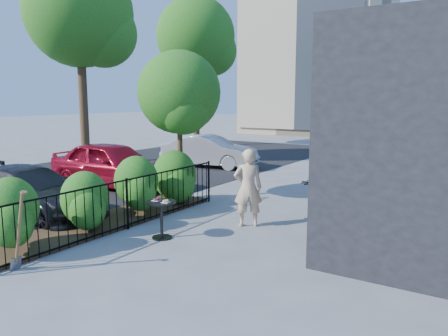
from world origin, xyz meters
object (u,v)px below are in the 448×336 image
Objects in this scene: patio_tree at (180,97)px; street_tree_far at (196,41)px; street_tree_near at (79,20)px; woman at (248,188)px; car_darkgrey at (28,192)px; shovel at (18,235)px; cafe_table at (161,213)px; car_silver at (209,151)px; car_red at (112,164)px.

street_tree_far reaches higher than patio_tree.
street_tree_near is 4.90× the size of woman.
woman is 5.16m from car_darkgrey.
car_darkgrey is (-2.95, 2.10, -0.02)m from shovel.
patio_tree is 4.96× the size of cafe_table.
patio_tree is 0.48× the size of street_tree_far.
car_silver is at bearing -0.15° from car_darkgrey.
car_red is at bearing -31.94° from street_tree_near.
patio_tree is 5.86m from shovel.
street_tree_far is 13.06m from car_red.
cafe_table is at bearing 73.33° from shovel.
shovel is 3.62m from car_darkgrey.
patio_tree is at bearing -96.87° from car_red.
cafe_table is at bearing -56.07° from street_tree_far.
street_tree_near is at bearing 36.63° from car_darkgrey.
car_silver is at bearing -84.30° from woman.
patio_tree is 0.94× the size of car_red.
cafe_table is at bearing -58.46° from patio_tree.
woman is at bearing -106.36° from car_red.
shovel is at bearing -62.33° from street_tree_far.
street_tree_near is 7.55m from car_silver.
car_silver is (-4.42, 8.03, 0.12)m from cafe_table.
car_red reaches higher than car_darkgrey.
car_red reaches higher than car_silver.
street_tree_near is at bearing -90.00° from street_tree_far.
shovel is 0.34× the size of car_darkgrey.
street_tree_near is at bearing 55.52° from car_red.
woman is 4.55m from shovel.
car_darkgrey is at bearing -121.13° from patio_tree.
street_tree_near is 2.06× the size of car_darkgrey.
patio_tree is 2.33× the size of woman.
street_tree_near is (-7.70, 3.20, 3.15)m from patio_tree.
car_silver is at bearing 109.13° from shovel.
car_red is at bearing 175.67° from patio_tree.
cafe_table is 0.20× the size of car_darkgrey.
cafe_table is 0.19× the size of car_red.
car_darkgrey is at bearing -10.90° from woman.
cafe_table is at bearing -88.45° from car_darkgrey.
patio_tree reaches higher than shovel.
car_silver is (-2.68, 5.19, -2.12)m from patio_tree.
car_darkgrey is at bearing -167.14° from car_red.
street_tree_near reaches higher than woman.
street_tree_far is at bearing 124.51° from patio_tree.
car_darkgrey is (-4.71, -2.08, -0.26)m from woman.
car_silver is at bearing -50.11° from street_tree_far.
street_tree_near is at bearing 135.41° from shovel.
shovel is (8.68, -16.56, -5.31)m from street_tree_far.
woman is 0.40× the size of car_red.
car_silver is (5.02, -6.01, -5.28)m from street_tree_far.
car_silver is at bearing 118.83° from cafe_table.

